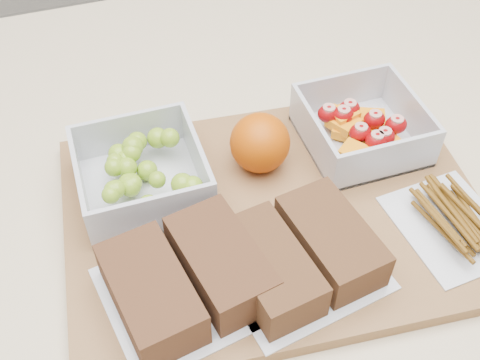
{
  "coord_description": "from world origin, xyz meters",
  "views": [
    {
      "loc": [
        -0.14,
        -0.38,
        1.39
      ],
      "look_at": [
        -0.01,
        0.02,
        0.93
      ],
      "focal_mm": 45.0,
      "sensor_mm": 36.0,
      "label": 1
    }
  ],
  "objects_px": {
    "fruit_container": "(361,129)",
    "sandwich_bag_center": "(300,255)",
    "grape_container": "(141,174)",
    "pretzel_bag": "(454,218)",
    "cutting_board": "(275,215)",
    "sandwich_bag_left": "(187,279)",
    "orange": "(260,143)"
  },
  "relations": [
    {
      "from": "sandwich_bag_center",
      "to": "pretzel_bag",
      "type": "relative_size",
      "value": 1.26
    },
    {
      "from": "fruit_container",
      "to": "grape_container",
      "type": "bearing_deg",
      "value": 178.39
    },
    {
      "from": "grape_container",
      "to": "pretzel_bag",
      "type": "height_order",
      "value": "grape_container"
    },
    {
      "from": "cutting_board",
      "to": "pretzel_bag",
      "type": "distance_m",
      "value": 0.18
    },
    {
      "from": "grape_container",
      "to": "cutting_board",
      "type": "bearing_deg",
      "value": -30.19
    },
    {
      "from": "grape_container",
      "to": "sandwich_bag_center",
      "type": "xyz_separation_m",
      "value": [
        0.12,
        -0.14,
        -0.0
      ]
    },
    {
      "from": "sandwich_bag_left",
      "to": "sandwich_bag_center",
      "type": "bearing_deg",
      "value": -4.22
    },
    {
      "from": "grape_container",
      "to": "sandwich_bag_left",
      "type": "relative_size",
      "value": 0.76
    },
    {
      "from": "sandwich_bag_left",
      "to": "pretzel_bag",
      "type": "xyz_separation_m",
      "value": [
        0.27,
        -0.01,
        -0.01
      ]
    },
    {
      "from": "fruit_container",
      "to": "sandwich_bag_left",
      "type": "xyz_separation_m",
      "value": [
        -0.23,
        -0.13,
        0.0
      ]
    },
    {
      "from": "fruit_container",
      "to": "pretzel_bag",
      "type": "distance_m",
      "value": 0.14
    },
    {
      "from": "orange",
      "to": "sandwich_bag_center",
      "type": "relative_size",
      "value": 0.4
    },
    {
      "from": "fruit_container",
      "to": "orange",
      "type": "height_order",
      "value": "orange"
    },
    {
      "from": "orange",
      "to": "sandwich_bag_center",
      "type": "height_order",
      "value": "orange"
    },
    {
      "from": "fruit_container",
      "to": "sandwich_bag_left",
      "type": "height_order",
      "value": "fruit_container"
    },
    {
      "from": "grape_container",
      "to": "fruit_container",
      "type": "xyz_separation_m",
      "value": [
        0.24,
        -0.01,
        -0.0
      ]
    },
    {
      "from": "fruit_container",
      "to": "pretzel_bag",
      "type": "height_order",
      "value": "fruit_container"
    },
    {
      "from": "sandwich_bag_left",
      "to": "sandwich_bag_center",
      "type": "relative_size",
      "value": 1.03
    },
    {
      "from": "pretzel_bag",
      "to": "grape_container",
      "type": "bearing_deg",
      "value": 152.52
    },
    {
      "from": "fruit_container",
      "to": "orange",
      "type": "xyz_separation_m",
      "value": [
        -0.12,
        0.0,
        0.01
      ]
    },
    {
      "from": "fruit_container",
      "to": "orange",
      "type": "bearing_deg",
      "value": 178.62
    },
    {
      "from": "grape_container",
      "to": "orange",
      "type": "height_order",
      "value": "orange"
    },
    {
      "from": "fruit_container",
      "to": "sandwich_bag_left",
      "type": "distance_m",
      "value": 0.27
    },
    {
      "from": "sandwich_bag_center",
      "to": "fruit_container",
      "type": "bearing_deg",
      "value": 46.85
    },
    {
      "from": "fruit_container",
      "to": "sandwich_bag_center",
      "type": "distance_m",
      "value": 0.19
    },
    {
      "from": "grape_container",
      "to": "orange",
      "type": "distance_m",
      "value": 0.13
    },
    {
      "from": "grape_container",
      "to": "sandwich_bag_left",
      "type": "distance_m",
      "value": 0.14
    },
    {
      "from": "sandwich_bag_left",
      "to": "pretzel_bag",
      "type": "height_order",
      "value": "sandwich_bag_left"
    },
    {
      "from": "cutting_board",
      "to": "grape_container",
      "type": "distance_m",
      "value": 0.14
    },
    {
      "from": "grape_container",
      "to": "pretzel_bag",
      "type": "distance_m",
      "value": 0.31
    },
    {
      "from": "cutting_board",
      "to": "sandwich_bag_center",
      "type": "bearing_deg",
      "value": -87.86
    },
    {
      "from": "orange",
      "to": "sandwich_bag_left",
      "type": "bearing_deg",
      "value": -131.12
    }
  ]
}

